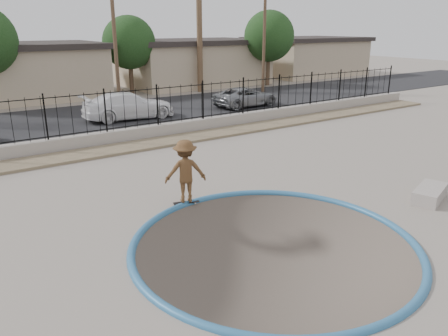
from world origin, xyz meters
TOP-DOWN VIEW (x-y plane):
  - ground at (0.00, 12.00)m, footprint 120.00×120.00m
  - bowl_pit at (0.00, -1.00)m, footprint 6.84×6.84m
  - coping_ring at (0.00, -1.00)m, footprint 7.04×7.04m
  - rock_strip at (0.00, 9.20)m, footprint 42.00×1.60m
  - retaining_wall at (0.00, 10.30)m, footprint 42.00×0.45m
  - fence at (0.00, 10.30)m, footprint 40.00×0.04m
  - street at (0.00, 17.00)m, footprint 90.00×8.00m
  - house_center at (0.00, 26.50)m, footprint 10.60×8.60m
  - house_east at (14.00, 26.50)m, footprint 12.60×8.60m
  - house_east_far at (28.00, 26.50)m, footprint 11.60×8.60m
  - utility_pole_mid at (4.00, 19.00)m, footprint 1.70×0.24m
  - utility_pole_right at (16.00, 19.00)m, footprint 1.70×0.24m
  - street_tree_mid at (7.00, 24.00)m, footprint 3.96×3.96m
  - street_tree_right at (19.00, 22.00)m, footprint 4.32×4.32m
  - skater at (-0.51, 2.40)m, footprint 1.38×1.10m
  - skateboard at (-0.51, 2.40)m, footprint 0.79×0.39m
  - concrete_ledge at (5.79, -1.50)m, footprint 1.74×1.17m
  - car_c at (2.99, 15.00)m, footprint 5.27×2.47m
  - car_d at (10.86, 14.46)m, footprint 4.55×2.28m

SIDE VIEW (x-z plane):
  - ground at x=0.00m, z-range -2.20..0.00m
  - bowl_pit at x=0.00m, z-range -0.90..0.90m
  - coping_ring at x=0.00m, z-range -0.10..0.10m
  - street at x=0.00m, z-range 0.00..0.04m
  - skateboard at x=-0.51m, z-range 0.02..0.09m
  - rock_strip at x=0.00m, z-range 0.00..0.11m
  - concrete_ledge at x=5.79m, z-range 0.00..0.40m
  - retaining_wall at x=0.00m, z-range 0.00..0.60m
  - car_d at x=10.86m, z-range 0.04..1.27m
  - car_c at x=2.99m, z-range 0.04..1.52m
  - skater at x=-0.51m, z-range 0.00..1.88m
  - fence at x=0.00m, z-range 0.60..2.40m
  - house_east at x=14.00m, z-range 0.02..3.92m
  - house_east_far at x=28.00m, z-range 0.02..3.92m
  - house_center at x=0.00m, z-range 0.02..3.92m
  - street_tree_mid at x=7.00m, z-range 0.92..6.75m
  - street_tree_right at x=19.00m, z-range 1.01..7.37m
  - utility_pole_right at x=16.00m, z-range 0.20..9.20m
  - utility_pole_mid at x=4.00m, z-range 0.21..9.71m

